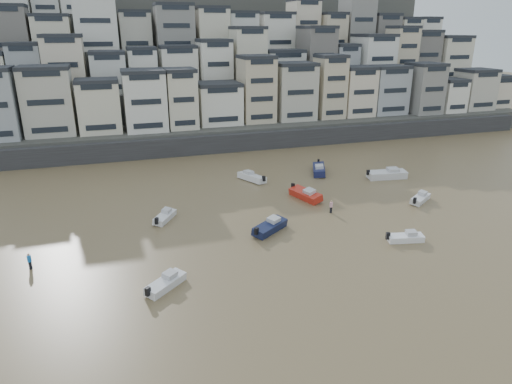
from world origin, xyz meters
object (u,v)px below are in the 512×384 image
object	(u,v)px
boat_j	(165,282)
boat_f	(165,216)
person_blue	(30,261)
boat_i	(319,168)
boat_g	(387,173)
boat_d	(421,197)
boat_h	(252,176)
person_pink	(331,207)
boat_e	(305,193)
boat_c	(270,225)
boat_b	(406,237)

from	to	relation	value
boat_j	boat_f	world-z (taller)	boat_j
boat_f	person_blue	distance (m)	16.73
boat_i	boat_g	bearing A→B (deg)	80.04
boat_d	boat_h	size ratio (longest dim) A/B	0.84
boat_f	person_pink	distance (m)	21.58
boat_i	boat_e	bearing A→B (deg)	-10.52
boat_c	person_pink	distance (m)	10.07
boat_j	boat_c	size ratio (longest dim) A/B	0.85
boat_c	boat_j	bearing A→B (deg)	177.59
boat_b	person_pink	size ratio (longest dim) A/B	2.57
boat_h	boat_f	xyz separation A→B (m)	(-15.21, -11.89, -0.14)
boat_b	boat_h	bearing A→B (deg)	123.09
boat_j	boat_g	bearing A→B (deg)	-11.08
boat_d	boat_f	size ratio (longest dim) A/B	1.03
boat_f	person_pink	xyz separation A→B (m)	(21.18, -4.11, 0.24)
boat_b	person_blue	world-z (taller)	person_blue
person_pink	boat_f	bearing A→B (deg)	169.01
boat_g	boat_d	bearing A→B (deg)	-89.99
boat_c	boat_i	bearing A→B (deg)	15.42
boat_b	boat_c	distance (m)	15.65
boat_f	boat_g	bearing A→B (deg)	-47.74
boat_h	person_pink	size ratio (longest dim) A/B	3.26
boat_i	person_pink	size ratio (longest dim) A/B	3.73
boat_d	boat_i	world-z (taller)	boat_i
boat_e	person_pink	size ratio (longest dim) A/B	3.46
boat_b	boat_d	xyz separation A→B (m)	(9.48, 10.18, 0.04)
boat_g	boat_e	size ratio (longest dim) A/B	1.15
boat_j	boat_d	xyz separation A→B (m)	(36.83, 11.92, -0.01)
boat_e	boat_f	size ratio (longest dim) A/B	1.29
boat_e	boat_b	bearing A→B (deg)	1.56
boat_i	person_blue	distance (m)	46.48
person_pink	boat_g	bearing A→B (deg)	34.59
boat_f	person_blue	bearing A→B (deg)	152.39
boat_e	boat_h	bearing A→B (deg)	-171.59
boat_b	boat_j	distance (m)	27.40
boat_j	boat_c	bearing A→B (deg)	-7.87
boat_h	boat_c	bearing A→B (deg)	142.76
boat_e	boat_i	bearing A→B (deg)	129.43
boat_c	boat_e	bearing A→B (deg)	10.30
boat_e	boat_g	bearing A→B (deg)	88.90
boat_c	person_pink	world-z (taller)	person_pink
person_blue	boat_c	bearing A→B (deg)	2.63
boat_g	person_blue	xyz separation A→B (m)	(-50.84, -14.72, -0.07)
boat_c	person_blue	xyz separation A→B (m)	(-26.07, -1.20, 0.09)
boat_d	boat_f	distance (m)	35.21
boat_j	boat_c	distance (m)	16.19
boat_h	boat_f	distance (m)	19.31
person_pink	person_blue	bearing A→B (deg)	-173.19
boat_d	boat_f	bearing A→B (deg)	139.07
boat_d	boat_e	bearing A→B (deg)	124.23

